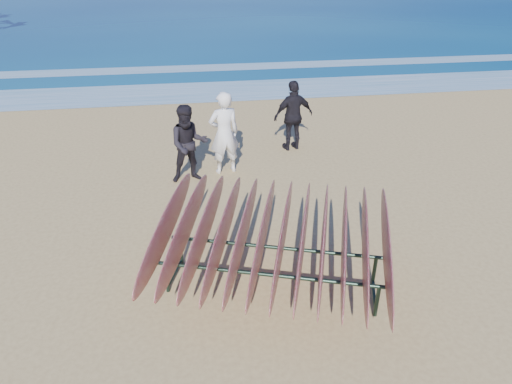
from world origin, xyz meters
TOP-DOWN VIEW (x-y plane):
  - ground at (0.00, 0.00)m, footprint 120.00×120.00m
  - foam_near at (0.00, 10.00)m, footprint 160.00×160.00m
  - foam_far at (0.00, 13.50)m, footprint 160.00×160.00m
  - surfboard_rack at (0.04, -0.44)m, footprint 3.83×3.50m
  - person_white at (-0.28, 3.59)m, footprint 0.74×0.57m
  - person_dark_a at (-1.04, 3.28)m, footprint 0.87×0.71m
  - person_dark_b at (1.49, 4.66)m, footprint 1.06×0.62m

SIDE VIEW (x-z plane):
  - ground at x=0.00m, z-range 0.00..0.00m
  - foam_far at x=0.00m, z-range 0.01..0.01m
  - foam_near at x=0.00m, z-range 0.01..0.01m
  - person_dark_a at x=-1.04m, z-range 0.00..1.67m
  - person_dark_b at x=1.49m, z-range 0.00..1.70m
  - surfboard_rack at x=0.04m, z-range 0.18..1.56m
  - person_white at x=-0.28m, z-range 0.00..1.82m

